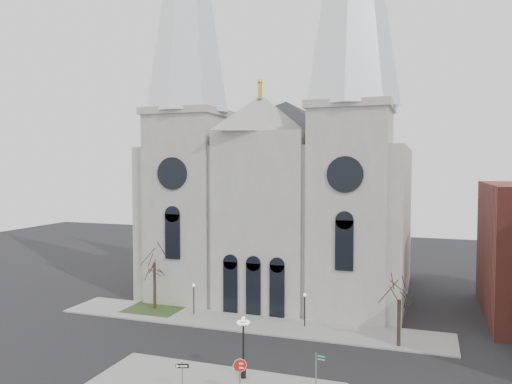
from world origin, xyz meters
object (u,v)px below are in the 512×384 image
(stop_sign, at_px, (240,370))
(street_name_sign, at_px, (317,367))
(globe_lamp, at_px, (243,339))
(one_way_sign, at_px, (182,372))

(stop_sign, height_order, street_name_sign, stop_sign)
(globe_lamp, relative_size, one_way_sign, 2.19)
(globe_lamp, height_order, street_name_sign, globe_lamp)
(globe_lamp, bearing_deg, street_name_sign, 2.48)
(stop_sign, xyz_separation_m, street_name_sign, (4.63, 3.22, -0.47))
(stop_sign, xyz_separation_m, one_way_sign, (-4.05, -0.59, -0.47))
(one_way_sign, bearing_deg, street_name_sign, 4.65)
(stop_sign, bearing_deg, street_name_sign, 28.71)
(globe_lamp, distance_m, one_way_sign, 5.00)
(globe_lamp, distance_m, street_name_sign, 5.69)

